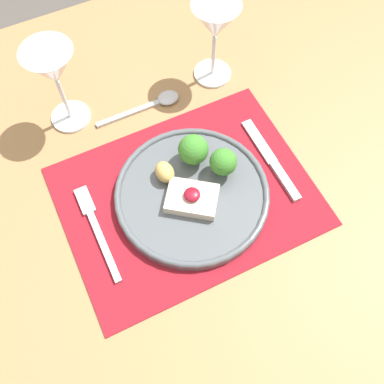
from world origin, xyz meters
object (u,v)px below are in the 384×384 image
knife (274,164)px  wine_glass_far (53,71)px  spoon (156,103)px  wine_glass_near (215,25)px  fork (95,226)px  dinner_plate (193,190)px

knife → wine_glass_far: wine_glass_far is taller
spoon → wine_glass_near: size_ratio=0.99×
wine_glass_near → wine_glass_far: size_ratio=0.99×
fork → wine_glass_near: (0.34, 0.22, 0.13)m
fork → wine_glass_far: (0.04, 0.25, 0.13)m
spoon → wine_glass_far: (-0.17, 0.04, 0.13)m
knife → spoon: spoon is taller
wine_glass_near → spoon: bearing=-171.6°
dinner_plate → wine_glass_far: 0.32m
dinner_plate → wine_glass_far: (-0.14, 0.26, 0.11)m
dinner_plate → wine_glass_near: wine_glass_near is taller
fork → wine_glass_near: wine_glass_near is taller
fork → wine_glass_near: 0.43m
wine_glass_near → dinner_plate: bearing=-124.0°
fork → wine_glass_near: size_ratio=1.08×
dinner_plate → spoon: (0.02, 0.22, -0.01)m
dinner_plate → spoon: 0.22m
dinner_plate → wine_glass_near: 0.31m
spoon → wine_glass_near: (0.14, 0.02, 0.13)m
spoon → knife: bearing=-54.1°
fork → knife: size_ratio=1.00×
dinner_plate → wine_glass_near: (0.16, 0.24, 0.11)m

